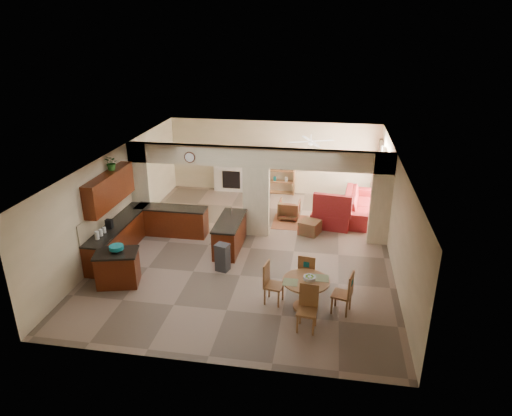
% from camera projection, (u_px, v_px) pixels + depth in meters
% --- Properties ---
extents(floor, '(10.00, 10.00, 0.00)m').
position_uv_depth(floor, '(251.00, 248.00, 13.48)').
color(floor, '#826B5A').
rests_on(floor, ground).
extents(ceiling, '(10.00, 10.00, 0.00)m').
position_uv_depth(ceiling, '(250.00, 157.00, 12.44)').
color(ceiling, white).
rests_on(ceiling, wall_back).
extents(wall_back, '(8.00, 0.00, 8.00)m').
position_uv_depth(wall_back, '(273.00, 157.00, 17.53)').
color(wall_back, beige).
rests_on(wall_back, floor).
extents(wall_front, '(8.00, 0.00, 8.00)m').
position_uv_depth(wall_front, '(203.00, 302.00, 8.39)').
color(wall_front, beige).
rests_on(wall_front, floor).
extents(wall_left, '(0.00, 10.00, 10.00)m').
position_uv_depth(wall_left, '(118.00, 196.00, 13.57)').
color(wall_left, beige).
rests_on(wall_left, floor).
extents(wall_right, '(0.00, 10.00, 10.00)m').
position_uv_depth(wall_right, '(396.00, 213.00, 12.35)').
color(wall_right, beige).
rests_on(wall_right, floor).
extents(partition_left_pier, '(0.60, 0.25, 2.80)m').
position_uv_depth(partition_left_pier, '(141.00, 186.00, 14.44)').
color(partition_left_pier, beige).
rests_on(partition_left_pier, floor).
extents(partition_center_pier, '(0.80, 0.25, 2.20)m').
position_uv_depth(partition_center_pier, '(256.00, 201.00, 13.99)').
color(partition_center_pier, beige).
rests_on(partition_center_pier, floor).
extents(partition_right_pier, '(0.60, 0.25, 2.80)m').
position_uv_depth(partition_right_pier, '(381.00, 199.00, 13.31)').
color(partition_right_pier, beige).
rests_on(partition_right_pier, floor).
extents(partition_header, '(8.00, 0.25, 0.60)m').
position_uv_depth(partition_header, '(256.00, 157.00, 13.46)').
color(partition_header, beige).
rests_on(partition_header, partition_center_pier).
extents(kitchen_counter, '(2.52, 3.29, 1.48)m').
position_uv_depth(kitchen_counter, '(142.00, 230.00, 13.58)').
color(kitchen_counter, '#3C1207').
rests_on(kitchen_counter, floor).
extents(upper_cabinets, '(0.35, 2.40, 0.90)m').
position_uv_depth(upper_cabinets, '(110.00, 189.00, 12.61)').
color(upper_cabinets, '#3C1207').
rests_on(upper_cabinets, wall_left).
extents(peninsula, '(0.70, 1.85, 0.91)m').
position_uv_depth(peninsula, '(230.00, 234.00, 13.30)').
color(peninsula, '#3C1207').
rests_on(peninsula, floor).
extents(wall_clock, '(0.34, 0.03, 0.34)m').
position_uv_depth(wall_clock, '(190.00, 157.00, 13.65)').
color(wall_clock, '#51281B').
rests_on(wall_clock, partition_header).
extents(rug, '(1.60, 1.30, 0.01)m').
position_uv_depth(rug, '(297.00, 222.00, 15.22)').
color(rug, brown).
rests_on(rug, floor).
extents(fireplace, '(1.60, 0.35, 1.20)m').
position_uv_depth(fireplace, '(232.00, 176.00, 17.92)').
color(fireplace, white).
rests_on(fireplace, floor).
extents(shelving_unit, '(1.00, 0.32, 1.80)m').
position_uv_depth(shelving_unit, '(281.00, 172.00, 17.50)').
color(shelving_unit, olive).
rests_on(shelving_unit, floor).
extents(window_a, '(0.02, 0.90, 1.90)m').
position_uv_depth(window_a, '(385.00, 191.00, 14.54)').
color(window_a, white).
rests_on(window_a, wall_right).
extents(window_b, '(0.02, 0.90, 1.90)m').
position_uv_depth(window_b, '(381.00, 175.00, 16.09)').
color(window_b, white).
rests_on(window_b, wall_right).
extents(glazed_door, '(0.02, 0.70, 2.10)m').
position_uv_depth(glazed_door, '(383.00, 187.00, 15.37)').
color(glazed_door, white).
rests_on(glazed_door, wall_right).
extents(drape_a_left, '(0.10, 0.28, 2.30)m').
position_uv_depth(drape_a_left, '(386.00, 198.00, 13.99)').
color(drape_a_left, '#3B1717').
rests_on(drape_a_left, wall_right).
extents(drape_a_right, '(0.10, 0.28, 2.30)m').
position_uv_depth(drape_a_right, '(382.00, 185.00, 15.09)').
color(drape_a_right, '#3B1717').
rests_on(drape_a_right, wall_right).
extents(drape_b_left, '(0.10, 0.28, 2.30)m').
position_uv_depth(drape_b_left, '(381.00, 181.00, 15.55)').
color(drape_b_left, '#3B1717').
rests_on(drape_b_left, wall_right).
extents(drape_b_right, '(0.10, 0.28, 2.30)m').
position_uv_depth(drape_b_right, '(378.00, 170.00, 16.65)').
color(drape_b_right, '#3B1717').
rests_on(drape_b_right, wall_right).
extents(ceiling_fan, '(1.00, 1.00, 0.10)m').
position_uv_depth(ceiling_fan, '(311.00, 141.00, 15.04)').
color(ceiling_fan, white).
rests_on(ceiling_fan, ceiling).
extents(kitchen_island, '(1.19, 0.98, 0.90)m').
position_uv_depth(kitchen_island, '(118.00, 268.00, 11.47)').
color(kitchen_island, '#3C1207').
rests_on(kitchen_island, floor).
extents(teal_bowl, '(0.35, 0.35, 0.17)m').
position_uv_depth(teal_bowl, '(117.00, 249.00, 11.29)').
color(teal_bowl, '#12777E').
rests_on(teal_bowl, kitchen_island).
extents(trash_can, '(0.40, 0.37, 0.71)m').
position_uv_depth(trash_can, '(223.00, 258.00, 12.16)').
color(trash_can, '#2C2B2E').
rests_on(trash_can, floor).
extents(dining_table, '(1.09, 1.09, 0.74)m').
position_uv_depth(dining_table, '(306.00, 289.00, 10.47)').
color(dining_table, olive).
rests_on(dining_table, floor).
extents(fruit_bowl, '(0.28, 0.28, 0.15)m').
position_uv_depth(fruit_bowl, '(309.00, 279.00, 10.29)').
color(fruit_bowl, '#77B025').
rests_on(fruit_bowl, dining_table).
extents(sofa, '(2.91, 1.35, 0.83)m').
position_uv_depth(sofa, '(361.00, 205.00, 15.61)').
color(sofa, maroon).
rests_on(sofa, floor).
extents(chaise, '(1.35, 1.17, 0.49)m').
position_uv_depth(chaise, '(331.00, 218.00, 14.93)').
color(chaise, maroon).
rests_on(chaise, floor).
extents(armchair, '(0.73, 0.75, 0.65)m').
position_uv_depth(armchair, '(289.00, 209.00, 15.44)').
color(armchair, maroon).
rests_on(armchair, floor).
extents(ottoman, '(0.76, 0.76, 0.43)m').
position_uv_depth(ottoman, '(310.00, 227.00, 14.36)').
color(ottoman, maroon).
rests_on(ottoman, floor).
extents(plant, '(0.48, 0.46, 0.42)m').
position_uv_depth(plant, '(112.00, 163.00, 12.63)').
color(plant, '#175316').
rests_on(plant, upper_cabinets).
extents(chair_north, '(0.47, 0.47, 1.02)m').
position_uv_depth(chair_north, '(307.00, 272.00, 11.10)').
color(chair_north, olive).
rests_on(chair_north, floor).
extents(chair_east, '(0.51, 0.51, 1.02)m').
position_uv_depth(chair_east, '(346.00, 292.00, 10.28)').
color(chair_east, olive).
rests_on(chair_east, floor).
extents(chair_south, '(0.46, 0.46, 1.02)m').
position_uv_depth(chair_south, '(308.00, 305.00, 9.77)').
color(chair_south, olive).
rests_on(chair_south, floor).
extents(chair_west, '(0.49, 0.49, 1.02)m').
position_uv_depth(chair_west, '(271.00, 281.00, 10.69)').
color(chair_west, olive).
rests_on(chair_west, floor).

